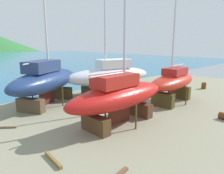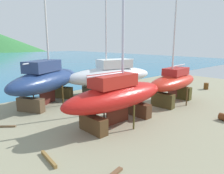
# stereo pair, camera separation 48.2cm
# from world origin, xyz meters

# --- Properties ---
(ground_plane) EXTENTS (45.02, 45.02, 0.00)m
(ground_plane) POSITION_xyz_m (0.00, -2.02, 0.00)
(ground_plane) COLOR gray
(sailboat_small_center) EXTENTS (9.24, 3.20, 15.13)m
(sailboat_small_center) POSITION_xyz_m (-3.46, -2.06, 2.10)
(sailboat_small_center) COLOR #4E2F1C
(sailboat_small_center) RESTS_ON ground
(sailboat_large_starboard) EXTENTS (8.05, 3.43, 14.06)m
(sailboat_large_starboard) POSITION_xyz_m (4.30, -1.79, 2.07)
(sailboat_large_starboard) COLOR #433A1C
(sailboat_large_starboard) RESTS_ON ground
(sailboat_far_slipway) EXTENTS (10.98, 5.74, 16.76)m
(sailboat_far_slipway) POSITION_xyz_m (2.19, 5.03, 2.19)
(sailboat_far_slipway) COLOR #4B412C
(sailboat_far_slipway) RESTS_ON ground
(sailboat_mid_port) EXTENTS (9.94, 7.42, 15.90)m
(sailboat_mid_port) POSITION_xyz_m (-5.10, 6.01, 2.37)
(sailboat_mid_port) COLOR #483C1E
(sailboat_mid_port) RESTS_ON ground
(worker) EXTENTS (0.47, 0.30, 1.61)m
(worker) POSITION_xyz_m (1.45, 0.45, 0.83)
(worker) COLOR maroon
(worker) RESTS_ON ground
(barrel_rust_far) EXTENTS (0.80, 0.80, 0.81)m
(barrel_rust_far) POSITION_xyz_m (12.79, -1.33, 0.41)
(barrel_rust_far) COLOR #5B3311
(barrel_rust_far) RESTS_ON ground
(barrel_rust_mid) EXTENTS (0.80, 0.98, 0.59)m
(barrel_rust_mid) POSITION_xyz_m (11.23, 4.50, 0.30)
(barrel_rust_mid) COLOR #222E2C
(barrel_rust_mid) RESTS_ON ground
(barrel_blue_faded) EXTENTS (1.12, 1.12, 0.67)m
(barrel_blue_faded) POSITION_xyz_m (7.91, 3.63, 0.34)
(barrel_blue_faded) COLOR #311E29
(barrel_blue_faded) RESTS_ON ground
(timber_plank_near) EXTENTS (1.46, 0.46, 0.19)m
(timber_plank_near) POSITION_xyz_m (9.32, 0.36, 0.10)
(timber_plank_near) COLOR olive
(timber_plank_near) RESTS_ON ground
(timber_plank_far) EXTENTS (0.27, 1.79, 0.18)m
(timber_plank_far) POSITION_xyz_m (-9.45, -3.38, 0.09)
(timber_plank_far) COLOR brown
(timber_plank_far) RESTS_ON ground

